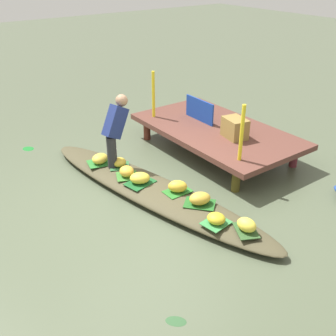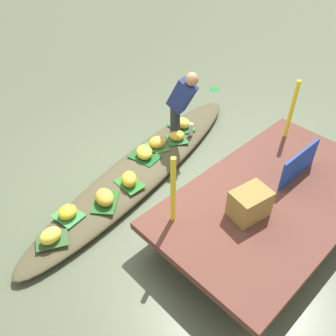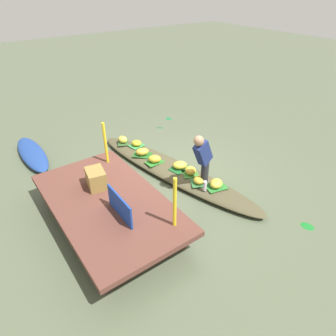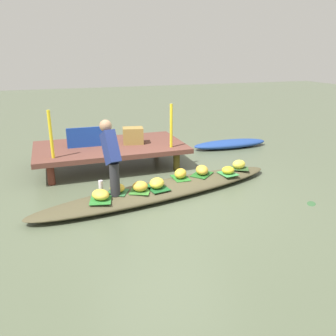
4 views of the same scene
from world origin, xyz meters
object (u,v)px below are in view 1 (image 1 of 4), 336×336
at_px(vendor_person, 115,127).
at_px(banana_bunch_6, 178,186).
at_px(banana_bunch_2, 247,225).
at_px(banana_bunch_4, 140,178).
at_px(vendor_boat, 151,190).
at_px(banana_bunch_7, 216,218).
at_px(market_banner, 199,110).
at_px(banana_bunch_0, 127,171).
at_px(banana_bunch_5, 119,162).
at_px(banana_bunch_1, 100,158).
at_px(banana_bunch_3, 200,198).
at_px(produce_crate, 235,128).
at_px(water_bottle, 115,154).

bearing_deg(vendor_person, banana_bunch_6, 12.17).
distance_m(banana_bunch_2, banana_bunch_4, 1.92).
xyz_separation_m(vendor_boat, banana_bunch_7, (1.37, 0.14, 0.17)).
bearing_deg(vendor_person, market_banner, 95.24).
height_order(banana_bunch_0, banana_bunch_6, banana_bunch_6).
relative_size(banana_bunch_0, banana_bunch_5, 1.03).
bearing_deg(banana_bunch_1, vendor_person, 41.69).
xyz_separation_m(banana_bunch_3, produce_crate, (-0.95, 1.59, 0.39)).
relative_size(banana_bunch_1, banana_bunch_4, 0.96).
xyz_separation_m(banana_bunch_0, banana_bunch_4, (0.31, 0.05, -0.00)).
xyz_separation_m(vendor_boat, water_bottle, (-1.09, -0.01, 0.20)).
relative_size(vendor_boat, market_banner, 5.93).
bearing_deg(vendor_boat, banana_bunch_3, 5.47).
bearing_deg(water_bottle, vendor_boat, 0.53).
height_order(banana_bunch_2, banana_bunch_7, banana_bunch_2).
height_order(banana_bunch_1, banana_bunch_7, banana_bunch_1).
height_order(banana_bunch_3, water_bottle, water_bottle).
xyz_separation_m(banana_bunch_3, market_banner, (-1.96, 1.63, 0.43)).
xyz_separation_m(banana_bunch_2, banana_bunch_5, (-2.55, -0.41, -0.01)).
xyz_separation_m(banana_bunch_4, market_banner, (-0.94, 2.00, 0.43)).
height_order(banana_bunch_7, water_bottle, water_bottle).
distance_m(banana_bunch_6, water_bottle, 1.52).
relative_size(vendor_person, water_bottle, 5.47).
distance_m(banana_bunch_4, produce_crate, 2.00).
relative_size(banana_bunch_1, market_banner, 0.38).
bearing_deg(banana_bunch_6, vendor_boat, -152.70).
bearing_deg(banana_bunch_2, produce_crate, 139.79).
xyz_separation_m(banana_bunch_0, banana_bunch_1, (-0.68, -0.12, -0.01)).
distance_m(market_banner, produce_crate, 1.01).
bearing_deg(water_bottle, banana_bunch_3, 7.95).
distance_m(banana_bunch_2, vendor_person, 2.72).
xyz_separation_m(vendor_boat, market_banner, (-1.08, 1.89, 0.61)).
height_order(market_banner, produce_crate, market_banner).
bearing_deg(banana_bunch_0, market_banner, 107.00).
relative_size(vendor_boat, banana_bunch_6, 16.37).
height_order(vendor_boat, produce_crate, produce_crate).
xyz_separation_m(banana_bunch_6, water_bottle, (-1.50, -0.22, 0.02)).
bearing_deg(market_banner, banana_bunch_5, -81.73).
height_order(banana_bunch_6, produce_crate, produce_crate).
bearing_deg(water_bottle, banana_bunch_0, -12.85).
distance_m(banana_bunch_5, water_bottle, 0.27).
height_order(banana_bunch_2, market_banner, market_banner).
relative_size(banana_bunch_0, banana_bunch_2, 0.95).
bearing_deg(vendor_person, banana_bunch_0, -10.72).
distance_m(banana_bunch_3, produce_crate, 1.89).
bearing_deg(banana_bunch_5, vendor_boat, 5.19).
bearing_deg(banana_bunch_2, vendor_person, -171.15).
bearing_deg(produce_crate, banana_bunch_6, -73.48).
bearing_deg(market_banner, banana_bunch_4, -63.91).
xyz_separation_m(vendor_boat, banana_bunch_6, (0.41, 0.21, 0.19)).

